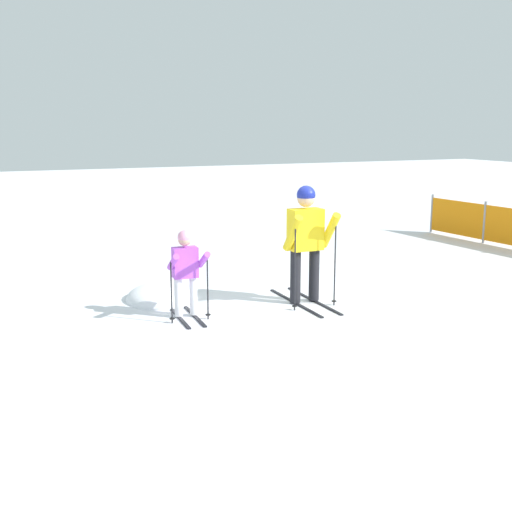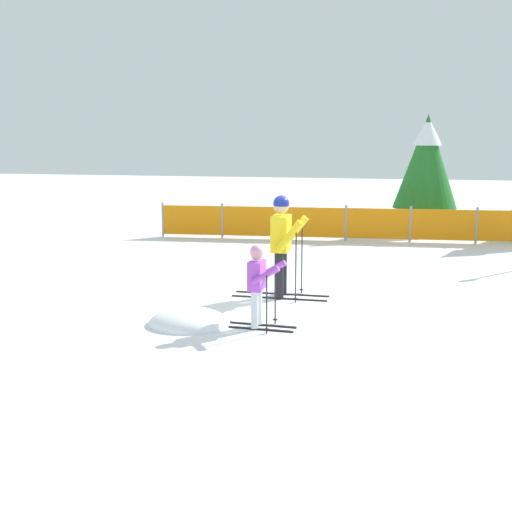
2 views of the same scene
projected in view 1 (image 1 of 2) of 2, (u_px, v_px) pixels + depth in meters
ground_plane at (311, 305)px, 9.09m from camera, size 60.00×60.00×0.00m
skier_adult at (306, 234)px, 9.00m from camera, size 1.59×0.71×1.68m
skier_child at (186, 267)px, 8.37m from camera, size 1.11×0.55×1.16m
snow_mound at (161, 300)px, 9.35m from camera, size 1.17×0.99×0.47m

